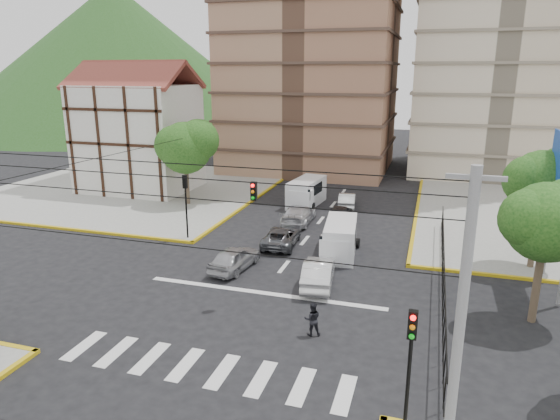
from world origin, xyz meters
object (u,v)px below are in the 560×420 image
at_px(traffic_light_se, 410,354).
at_px(pedestrian_crosswalk, 312,319).
at_px(van_left_lane, 306,193).
at_px(car_white_front_right, 318,272).
at_px(traffic_light_nw, 186,196).
at_px(car_silver_front_left, 235,258).
at_px(van_right_lane, 340,240).

distance_m(traffic_light_se, pedestrian_crosswalk, 7.41).
bearing_deg(van_left_lane, car_white_front_right, -66.85).
bearing_deg(traffic_light_se, traffic_light_nw, 135.00).
bearing_deg(van_left_lane, traffic_light_se, -62.97).
height_order(traffic_light_nw, van_left_lane, traffic_light_nw).
xyz_separation_m(traffic_light_nw, pedestrian_crosswalk, (11.28, -10.04, -2.34)).
bearing_deg(pedestrian_crosswalk, traffic_light_se, 108.48).
height_order(traffic_light_se, van_left_lane, traffic_light_se).
bearing_deg(van_left_lane, traffic_light_nw, -110.30).
bearing_deg(car_silver_front_left, van_right_lane, -136.01).
relative_size(traffic_light_se, car_white_front_right, 0.99).
distance_m(van_right_lane, pedestrian_crosswalk, 10.12).
xyz_separation_m(traffic_light_se, van_right_lane, (-4.99, 15.65, -2.07)).
bearing_deg(car_silver_front_left, car_white_front_right, 179.30).
height_order(van_right_lane, van_left_lane, van_left_lane).
relative_size(van_left_lane, car_white_front_right, 1.18).
relative_size(car_silver_front_left, pedestrian_crosswalk, 2.67).
bearing_deg(pedestrian_crosswalk, car_silver_front_left, -63.77).
height_order(car_white_front_right, pedestrian_crosswalk, pedestrian_crosswalk).
height_order(van_left_lane, pedestrian_crosswalk, van_left_lane).
bearing_deg(traffic_light_se, van_left_lane, 110.56).
height_order(van_right_lane, car_silver_front_left, van_right_lane).
bearing_deg(car_white_front_right, van_left_lane, -81.02).
relative_size(van_right_lane, pedestrian_crosswalk, 3.20).
distance_m(car_white_front_right, pedestrian_crosswalk, 5.37).
height_order(traffic_light_nw, car_white_front_right, traffic_light_nw).
bearing_deg(car_white_front_right, traffic_light_nw, -32.41).
xyz_separation_m(traffic_light_nw, van_right_lane, (10.61, 0.05, -2.07)).
relative_size(traffic_light_se, van_right_lane, 0.89).
height_order(traffic_light_se, van_right_lane, traffic_light_se).
bearing_deg(traffic_light_nw, van_right_lane, 0.27).
bearing_deg(van_left_lane, car_silver_front_left, -85.22).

